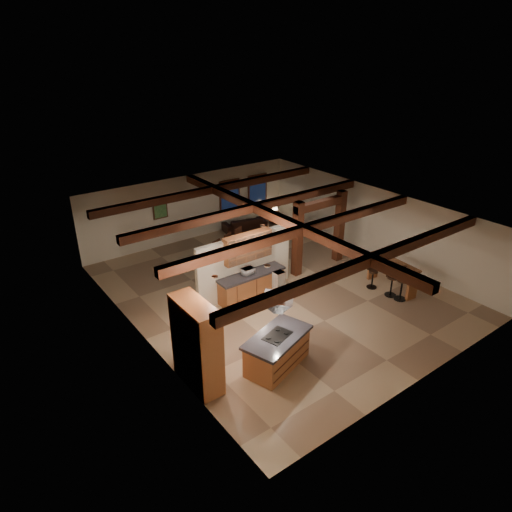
{
  "coord_description": "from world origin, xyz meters",
  "views": [
    {
      "loc": [
        -9.06,
        -11.03,
        8.11
      ],
      "look_at": [
        -0.51,
        0.5,
        1.3
      ],
      "focal_mm": 32.0,
      "sensor_mm": 36.0,
      "label": 1
    }
  ],
  "objects_px": {
    "kitchen_island": "(277,350)",
    "bar_counter": "(393,270)",
    "dining_table": "(239,258)",
    "sofa": "(245,224)"
  },
  "relations": [
    {
      "from": "kitchen_island",
      "to": "sofa",
      "type": "xyz_separation_m",
      "value": [
        5.04,
        8.65,
        -0.2
      ]
    },
    {
      "from": "kitchen_island",
      "to": "bar_counter",
      "type": "xyz_separation_m",
      "value": [
        6.03,
        0.93,
        0.22
      ]
    },
    {
      "from": "kitchen_island",
      "to": "bar_counter",
      "type": "distance_m",
      "value": 6.11
    },
    {
      "from": "kitchen_island",
      "to": "dining_table",
      "type": "relative_size",
      "value": 1.15
    },
    {
      "from": "kitchen_island",
      "to": "dining_table",
      "type": "height_order",
      "value": "kitchen_island"
    },
    {
      "from": "dining_table",
      "to": "kitchen_island",
      "type": "bearing_deg",
      "value": -110.16
    },
    {
      "from": "dining_table",
      "to": "sofa",
      "type": "bearing_deg",
      "value": 56.33
    },
    {
      "from": "kitchen_island",
      "to": "dining_table",
      "type": "xyz_separation_m",
      "value": [
        2.65,
        5.66,
        -0.16
      ]
    },
    {
      "from": "kitchen_island",
      "to": "bar_counter",
      "type": "height_order",
      "value": "bar_counter"
    },
    {
      "from": "sofa",
      "to": "kitchen_island",
      "type": "bearing_deg",
      "value": 71.63
    }
  ]
}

